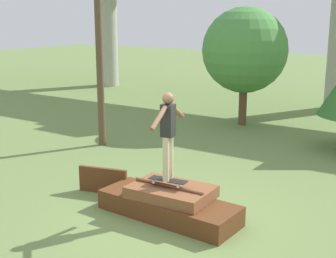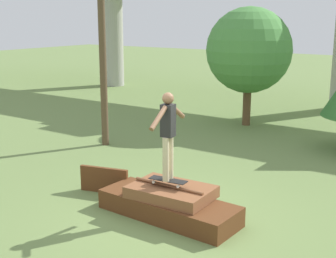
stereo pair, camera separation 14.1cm
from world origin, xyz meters
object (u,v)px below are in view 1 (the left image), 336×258
tree_behind_left (245,50)px  skateboard (168,180)px  skater (168,130)px  utility_pole (99,31)px

tree_behind_left → skateboard: bearing=-75.4°
skateboard → skater: skater is taller
skater → utility_pole: bearing=144.0°
skater → utility_pole: size_ratio=0.26×
skateboard → tree_behind_left: 8.30m
skateboard → utility_pole: (-4.37, 3.17, 2.56)m
tree_behind_left → skater: bearing=-75.4°
skater → utility_pole: 5.63m
skateboard → tree_behind_left: tree_behind_left is taller
skater → utility_pole: utility_pole is taller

